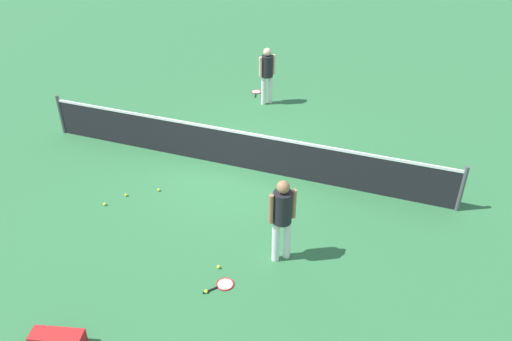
# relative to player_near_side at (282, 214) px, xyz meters

# --- Properties ---
(ground_plane) EXTENTS (40.00, 40.00, 0.00)m
(ground_plane) POSITION_rel_player_near_side_xyz_m (-1.99, 2.71, -1.01)
(ground_plane) COLOR #2D6B3D
(court_net) EXTENTS (10.09, 0.09, 1.07)m
(court_net) POSITION_rel_player_near_side_xyz_m (-1.99, 2.71, -0.51)
(court_net) COLOR #4C4C51
(court_net) RESTS_ON ground_plane
(player_near_side) EXTENTS (0.48, 0.48, 1.70)m
(player_near_side) POSITION_rel_player_near_side_xyz_m (0.00, 0.00, 0.00)
(player_near_side) COLOR white
(player_near_side) RESTS_ON ground_plane
(player_far_side) EXTENTS (0.48, 0.48, 1.70)m
(player_far_side) POSITION_rel_player_near_side_xyz_m (-2.51, 6.36, 0.00)
(player_far_side) COLOR white
(player_far_side) RESTS_ON ground_plane
(tennis_racket_near_player) EXTENTS (0.50, 0.56, 0.03)m
(tennis_racket_near_player) POSITION_rel_player_near_side_xyz_m (-0.71, -1.02, -1.00)
(tennis_racket_near_player) COLOR red
(tennis_racket_near_player) RESTS_ON ground_plane
(tennis_racket_far_player) EXTENTS (0.39, 0.61, 0.03)m
(tennis_racket_far_player) POSITION_rel_player_near_side_xyz_m (-3.10, 7.01, -1.00)
(tennis_racket_far_player) COLOR red
(tennis_racket_far_player) RESTS_ON ground_plane
(tennis_ball_near_player) EXTENTS (0.07, 0.07, 0.07)m
(tennis_ball_near_player) POSITION_rel_player_near_side_xyz_m (-0.92, -1.29, -0.98)
(tennis_ball_near_player) COLOR #C6E033
(tennis_ball_near_player) RESTS_ON ground_plane
(tennis_ball_by_net) EXTENTS (0.07, 0.07, 0.07)m
(tennis_ball_by_net) POSITION_rel_player_near_side_xyz_m (-3.79, 0.71, -0.98)
(tennis_ball_by_net) COLOR #C6E033
(tennis_ball_by_net) RESTS_ON ground_plane
(tennis_ball_midcourt) EXTENTS (0.07, 0.07, 0.07)m
(tennis_ball_midcourt) POSITION_rel_player_near_side_xyz_m (-4.03, 0.26, -0.98)
(tennis_ball_midcourt) COLOR #C6E033
(tennis_ball_midcourt) RESTS_ON ground_plane
(tennis_ball_baseline) EXTENTS (0.07, 0.07, 0.07)m
(tennis_ball_baseline) POSITION_rel_player_near_side_xyz_m (-3.22, 1.13, -0.98)
(tennis_ball_baseline) COLOR #C6E033
(tennis_ball_baseline) RESTS_ON ground_plane
(tennis_ball_stray_left) EXTENTS (0.07, 0.07, 0.07)m
(tennis_ball_stray_left) POSITION_rel_player_near_side_xyz_m (-0.97, -0.66, -0.98)
(tennis_ball_stray_left) COLOR #C6E033
(tennis_ball_stray_left) RESTS_ON ground_plane
(equipment_bag) EXTENTS (0.85, 0.48, 0.28)m
(equipment_bag) POSITION_rel_player_near_side_xyz_m (-2.58, -3.08, -0.87)
(equipment_bag) COLOR #B21E1E
(equipment_bag) RESTS_ON ground_plane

